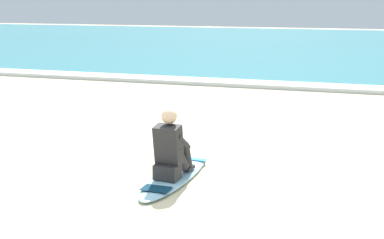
{
  "coord_description": "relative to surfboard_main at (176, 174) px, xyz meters",
  "views": [
    {
      "loc": [
        2.72,
        -6.13,
        2.44
      ],
      "look_at": [
        0.15,
        1.9,
        0.55
      ],
      "focal_mm": 50.94,
      "sensor_mm": 36.0,
      "label": 1
    }
  ],
  "objects": [
    {
      "name": "ground_plane",
      "position": [
        -0.3,
        -0.69,
        -0.04
      ],
      "size": [
        80.0,
        80.0,
        0.0
      ],
      "primitive_type": "plane",
      "color": "beige"
    },
    {
      "name": "sea",
      "position": [
        -0.3,
        21.94,
        0.01
      ],
      "size": [
        80.0,
        28.0,
        0.1
      ],
      "primitive_type": "cube",
      "color": "teal",
      "rests_on": "ground"
    },
    {
      "name": "breaking_foam",
      "position": [
        -0.3,
        8.24,
        0.02
      ],
      "size": [
        80.0,
        0.9,
        0.11
      ],
      "primitive_type": "cube",
      "color": "white",
      "rests_on": "ground"
    },
    {
      "name": "surfboard_main",
      "position": [
        0.0,
        0.0,
        0.0
      ],
      "size": [
        0.56,
        2.29,
        0.08
      ],
      "color": "#9ED1E5",
      "rests_on": "ground"
    },
    {
      "name": "surfer_seated",
      "position": [
        0.0,
        -0.21,
        0.4
      ],
      "size": [
        0.4,
        0.72,
        0.95
      ],
      "color": "#232326",
      "rests_on": "surfboard_main"
    }
  ]
}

